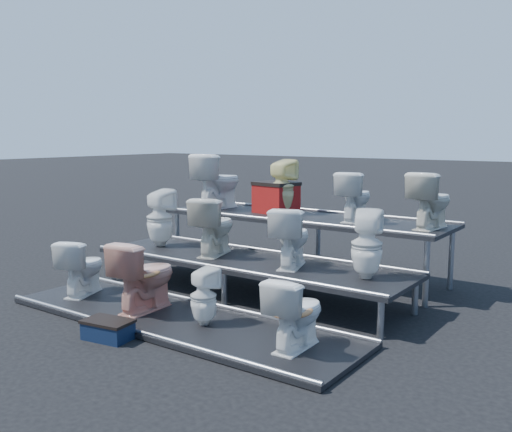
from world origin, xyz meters
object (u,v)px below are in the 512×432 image
Objects in this scene: toilet_1 at (145,275)px; toilet_2 at (204,296)px; toilet_11 at (431,200)px; red_crate at (276,199)px; toilet_3 at (296,312)px; toilet_5 at (214,226)px; step_stool at (108,331)px; toilet_9 at (282,187)px; toilet_10 at (355,196)px; toilet_8 at (218,181)px; toilet_0 at (82,267)px; toilet_7 at (367,244)px; toilet_4 at (160,218)px; toilet_6 at (291,237)px.

toilet_1 reaches higher than toilet_2.
red_crate is (-2.33, 0.07, -0.15)m from toilet_11.
toilet_5 reaches higher than toilet_3.
step_stool is at bearing 64.23° from toilet_11.
toilet_9 is at bearing -96.63° from toilet_1.
toilet_2 is at bearing 74.50° from toilet_10.
step_stool is at bearing 111.48° from toilet_8.
toilet_7 is at bearing -178.21° from toilet_0.
toilet_9 is (-0.73, 2.60, 0.90)m from toilet_2.
toilet_0 is at bearing 42.99° from toilet_11.
toilet_1 is at bearing 112.14° from toilet_8.
toilet_1 is at bearing 100.51° from step_stool.
toilet_4 is 1.14× the size of toilet_11.
toilet_9 is (1.22, 2.60, 0.85)m from toilet_0.
toilet_10 reaches higher than red_crate.
toilet_4 is 1.73m from red_crate.
toilet_5 reaches higher than step_stool.
toilet_3 is at bearing 157.91° from toilet_4.
toilet_11 is 4.09m from step_stool.
toilet_2 is 1.84m from toilet_7.
toilet_0 is at bearing -1.52° from toilet_3.
toilet_9 is at bearing 83.52° from step_stool.
toilet_11 is (0.34, 2.60, 0.81)m from toilet_3.
red_crate reaches higher than toilet_6.
toilet_0 is at bearing 70.50° from toilet_9.
toilet_3 is at bearing 15.07° from step_stool.
toilet_9 reaches higher than toilet_11.
toilet_11 reaches higher than toilet_5.
toilet_7 is (2.14, 0.00, -0.00)m from toilet_5.
step_stool is (0.13, -3.36, -1.17)m from toilet_9.
step_stool is at bearing 130.35° from toilet_0.
red_crate reaches higher than toilet_0.
toilet_7 is at bearing -95.67° from toilet_3.
toilet_0 is 3.61m from toilet_10.
toilet_6 reaches higher than toilet_0.
toilet_1 is 1.36m from toilet_5.
toilet_4 reaches higher than toilet_7.
toilet_8 is at bearing -111.17° from toilet_0.
toilet_3 is 0.97× the size of toilet_11.
toilet_9 reaches higher than red_crate.
toilet_11 is (1.45, 2.60, 0.85)m from toilet_2.
toilet_10 is at bearing -174.28° from toilet_9.
toilet_3 is at bearing -169.89° from toilet_2.
toilet_9 reaches higher than toilet_5.
toilet_4 is at bearing 26.78° from toilet_11.
toilet_3 is at bearing 88.23° from toilet_11.
toilet_11 reaches higher than toilet_4.
toilet_11 reaches higher than red_crate.
toilet_2 is 2.76m from toilet_10.
toilet_6 is at bearing -16.89° from toilet_7.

